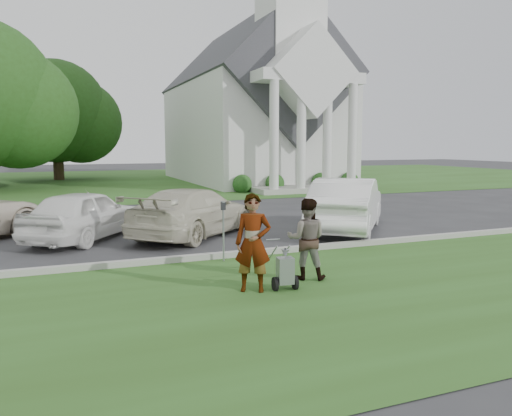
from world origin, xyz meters
TOP-DOWN VIEW (x-y plane):
  - ground at (0.00, 0.00)m, footprint 120.00×120.00m
  - grass_strip at (0.00, -3.00)m, footprint 80.00×7.00m
  - church_lawn at (0.00, 27.00)m, footprint 80.00×30.00m
  - curb at (0.00, 0.55)m, footprint 80.00×0.18m
  - church at (9.00, 23.11)m, footprint 9.19×19.00m
  - tree_back at (-4.01, 29.99)m, footprint 9.61×7.60m
  - striping_cart at (-0.27, -2.34)m, footprint 0.48×0.93m
  - person_left at (-0.86, -2.20)m, footprint 0.78×0.68m
  - person_right at (0.44, -1.80)m, footprint 0.98×0.91m
  - parking_meter_near at (-0.63, 0.23)m, footprint 0.10×0.09m
  - car_b at (-3.44, 4.22)m, footprint 3.84×4.42m
  - car_c at (-0.44, 3.68)m, footprint 4.87×4.85m
  - car_d at (4.22, 2.77)m, footprint 4.54×4.99m

SIDE VIEW (x-z plane):
  - ground at x=0.00m, z-range 0.00..0.00m
  - grass_strip at x=0.00m, z-range 0.00..0.01m
  - church_lawn at x=0.00m, z-range 0.00..0.01m
  - curb at x=0.00m, z-range 0.00..0.15m
  - striping_cart at x=-0.27m, z-range -0.06..0.78m
  - car_c at x=-0.44m, z-range 0.00..1.42m
  - car_b at x=-3.44m, z-range 0.00..1.44m
  - person_right at x=0.44m, z-range 0.00..1.62m
  - car_d at x=4.22m, z-range 0.00..1.65m
  - parking_meter_near at x=-0.63m, z-range 0.18..1.59m
  - person_left at x=-0.86m, z-range 0.00..1.80m
  - tree_back at x=-4.01m, z-range 0.28..9.17m
  - church at x=9.00m, z-range -6.11..17.99m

